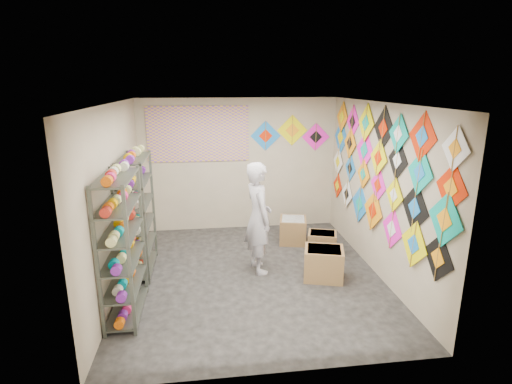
{
  "coord_description": "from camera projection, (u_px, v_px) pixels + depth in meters",
  "views": [
    {
      "loc": [
        -0.7,
        -5.77,
        2.97
      ],
      "look_at": [
        0.1,
        0.3,
        1.3
      ],
      "focal_mm": 28.0,
      "sensor_mm": 36.0,
      "label": 1
    }
  ],
  "objects": [
    {
      "name": "carton_a",
      "position": [
        324.0,
        263.0,
        6.24
      ],
      "size": [
        0.71,
        0.64,
        0.5
      ],
      "primitive_type": "cube",
      "rotation": [
        0.0,
        0.0,
        -0.28
      ],
      "color": "olive",
      "rests_on": "ground"
    },
    {
      "name": "kite_wall_display",
      "position": [
        379.0,
        171.0,
        6.18
      ],
      "size": [
        0.06,
        4.33,
        2.08
      ],
      "color": "black",
      "rests_on": "room_walls"
    },
    {
      "name": "carton_c",
      "position": [
        293.0,
        230.0,
        7.68
      ],
      "size": [
        0.6,
        0.64,
        0.47
      ],
      "primitive_type": "cube",
      "rotation": [
        0.0,
        0.0,
        -0.22
      ],
      "color": "olive",
      "rests_on": "ground"
    },
    {
      "name": "poster",
      "position": [
        198.0,
        134.0,
        7.9
      ],
      "size": [
        2.0,
        0.01,
        1.1
      ],
      "primitive_type": "cube",
      "color": "#814EAA",
      "rests_on": "room_walls"
    },
    {
      "name": "shelf_rack_back",
      "position": [
        138.0,
        215.0,
        6.35
      ],
      "size": [
        0.4,
        1.1,
        1.9
      ],
      "primitive_type": "cube",
      "color": "#4C5147",
      "rests_on": "ground"
    },
    {
      "name": "shopkeeper",
      "position": [
        258.0,
        218.0,
        6.35
      ],
      "size": [
        0.83,
        0.7,
        1.81
      ],
      "primitive_type": "imported",
      "rotation": [
        0.0,
        0.0,
        1.78
      ],
      "color": "beige",
      "rests_on": "ground"
    },
    {
      "name": "ground",
      "position": [
        252.0,
        275.0,
        6.39
      ],
      "size": [
        4.5,
        4.5,
        0.0
      ],
      "primitive_type": "plane",
      "color": "black"
    },
    {
      "name": "room_walls",
      "position": [
        252.0,
        175.0,
        5.96
      ],
      "size": [
        4.5,
        4.5,
        4.5
      ],
      "color": "tan",
      "rests_on": "ground"
    },
    {
      "name": "shelf_rack_front",
      "position": [
        122.0,
        247.0,
        5.1
      ],
      "size": [
        0.4,
        1.1,
        1.9
      ],
      "primitive_type": "cube",
      "color": "#4C5147",
      "rests_on": "ground"
    },
    {
      "name": "back_wall_kites",
      "position": [
        290.0,
        134.0,
        8.15
      ],
      "size": [
        1.65,
        0.02,
        0.75
      ],
      "color": "blue",
      "rests_on": "room_walls"
    },
    {
      "name": "string_spools",
      "position": [
        130.0,
        223.0,
        5.7
      ],
      "size": [
        0.12,
        2.36,
        0.12
      ],
      "color": "#EE2470",
      "rests_on": "ground"
    },
    {
      "name": "carton_b",
      "position": [
        322.0,
        243.0,
        7.14
      ],
      "size": [
        0.6,
        0.54,
        0.41
      ],
      "primitive_type": "cube",
      "rotation": [
        0.0,
        0.0,
        -0.31
      ],
      "color": "olive",
      "rests_on": "ground"
    }
  ]
}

